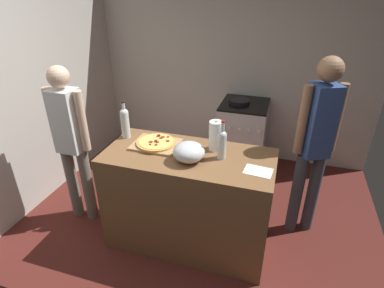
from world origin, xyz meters
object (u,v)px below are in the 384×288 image
mixing_bowl (189,152)px  person_in_red (316,140)px  wine_bottle_amber (125,122)px  stove (242,136)px  pizza (156,142)px  wine_bottle_green (222,143)px  person_in_stripes (71,138)px  paper_towel_roll (216,136)px

mixing_bowl → person_in_red: size_ratio=0.15×
wine_bottle_amber → stove: size_ratio=0.37×
wine_bottle_amber → pizza: bearing=-11.9°
mixing_bowl → wine_bottle_amber: wine_bottle_amber is taller
wine_bottle_green → stove: (-0.02, 1.45, -0.63)m
wine_bottle_amber → stove: (0.90, 1.34, -0.64)m
wine_bottle_amber → stove: 1.74m
pizza → mixing_bowl: 0.39m
wine_bottle_green → person_in_stripes: person_in_stripes is taller
mixing_bowl → person_in_red: person_in_red is taller
mixing_bowl → wine_bottle_green: bearing=26.3°
pizza → stove: pizza is taller
mixing_bowl → wine_bottle_amber: bearing=161.2°
wine_bottle_green → person_in_red: (0.74, 0.44, -0.08)m
wine_bottle_green → wine_bottle_amber: bearing=173.0°
paper_towel_roll → person_in_stripes: (-1.35, -0.16, -0.14)m
paper_towel_roll → wine_bottle_amber: (-0.84, -0.02, 0.03)m
mixing_bowl → person_in_stripes: size_ratio=0.16×
paper_towel_roll → mixing_bowl: bearing=-122.2°
mixing_bowl → person_in_stripes: bearing=175.6°
pizza → person_in_red: size_ratio=0.20×
person_in_red → person_in_stripes: bearing=-167.8°
mixing_bowl → wine_bottle_green: (0.24, 0.12, 0.06)m
wine_bottle_amber → wine_bottle_green: bearing=-7.0°
pizza → mixing_bowl: size_ratio=1.33×
mixing_bowl → paper_towel_roll: 0.30m
wine_bottle_amber → wine_bottle_green: wine_bottle_amber is taller
pizza → mixing_bowl: (0.35, -0.16, 0.05)m
pizza → wine_bottle_green: bearing=-4.3°
pizza → wine_bottle_green: (0.59, -0.04, 0.11)m
mixing_bowl → paper_towel_roll: paper_towel_roll is taller
person_in_red → mixing_bowl: bearing=-150.1°
pizza → paper_towel_roll: (0.51, 0.09, 0.10)m
paper_towel_roll → stove: 1.46m
mixing_bowl → person_in_stripes: person_in_stripes is taller
stove → person_in_stripes: 2.10m
person_in_stripes → wine_bottle_green: bearing=1.1°
wine_bottle_amber → person_in_red: 1.69m
paper_towel_roll → pizza: bearing=-170.4°
paper_towel_roll → wine_bottle_amber: size_ratio=0.75×
mixing_bowl → paper_towel_roll: size_ratio=0.98×
pizza → stove: (0.57, 1.41, -0.52)m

